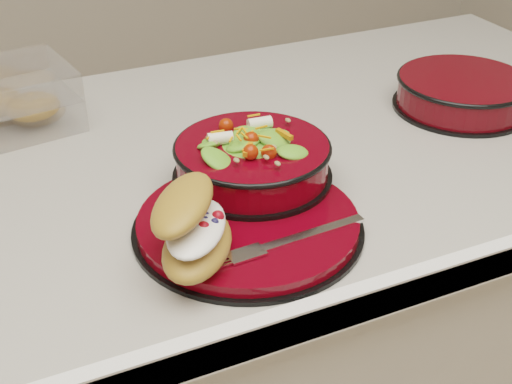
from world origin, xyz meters
name	(u,v)px	position (x,y,z in m)	size (l,w,h in m)	color
island_counter	(298,345)	(0.00, 0.00, 0.45)	(1.24, 0.74, 0.90)	silver
dinner_plate	(249,224)	(-0.19, -0.21, 0.91)	(0.29, 0.29, 0.02)	black
salad_bowl	(252,155)	(-0.15, -0.12, 0.95)	(0.21, 0.21, 0.09)	black
croissant	(195,227)	(-0.28, -0.25, 0.96)	(0.14, 0.17, 0.08)	#A47332
fork	(293,239)	(-0.16, -0.27, 0.92)	(0.18, 0.03, 0.00)	silver
extra_bowl	(462,91)	(0.28, -0.03, 0.93)	(0.22, 0.22, 0.05)	black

